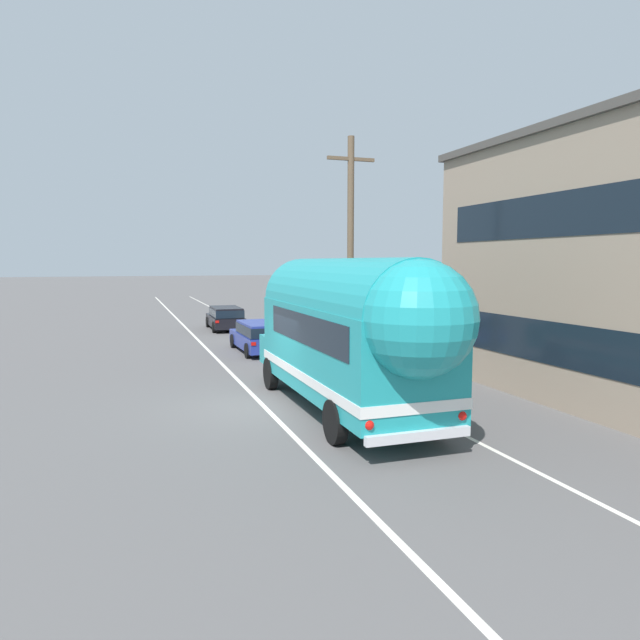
{
  "coord_description": "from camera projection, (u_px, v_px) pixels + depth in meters",
  "views": [
    {
      "loc": [
        -3.68,
        -15.36,
        4.04
      ],
      "look_at": [
        1.84,
        0.53,
        2.32
      ],
      "focal_mm": 32.27,
      "sensor_mm": 36.0,
      "label": 1
    }
  ],
  "objects": [
    {
      "name": "utility_pole",
      "position": [
        350.0,
        251.0,
        20.93
      ],
      "size": [
        1.8,
        0.24,
        8.5
      ],
      "color": "brown",
      "rests_on": "ground"
    },
    {
      "name": "painted_bus",
      "position": [
        351.0,
        329.0,
        14.78
      ],
      "size": [
        2.62,
        10.4,
        4.12
      ],
      "color": "teal",
      "rests_on": "ground"
    },
    {
      "name": "car_lead",
      "position": [
        261.0,
        335.0,
        25.52
      ],
      "size": [
        2.02,
        4.58,
        1.37
      ],
      "color": "navy",
      "rests_on": "ground"
    },
    {
      "name": "lane_markings",
      "position": [
        241.0,
        345.0,
        27.9
      ],
      "size": [
        3.92,
        80.0,
        0.01
      ],
      "color": "silver",
      "rests_on": "ground"
    },
    {
      "name": "ground_plane",
      "position": [
        264.0,
        407.0,
        16.05
      ],
      "size": [
        300.0,
        300.0,
        0.0
      ],
      "primitive_type": "plane",
      "color": "#565454"
    },
    {
      "name": "car_second",
      "position": [
        226.0,
        317.0,
        33.93
      ],
      "size": [
        1.96,
        4.41,
        1.37
      ],
      "color": "black",
      "rests_on": "ground"
    }
  ]
}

